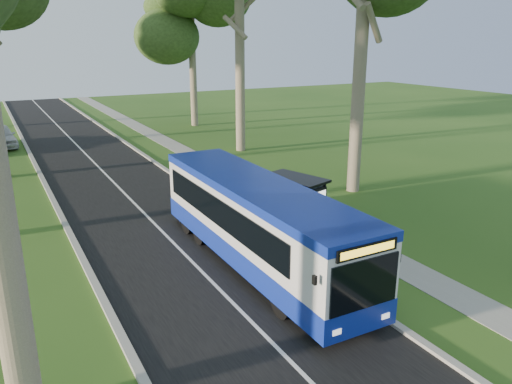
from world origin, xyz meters
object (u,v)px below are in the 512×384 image
bus (257,223)px  bus_stop_sign (286,207)px  bus_shelter (302,195)px  litter_bin (244,202)px  car_white (0,136)px

bus → bus_stop_sign: (1.78, 0.91, 0.04)m
bus_shelter → litter_bin: (-1.05, 3.26, -1.08)m
bus → car_white: bearing=104.7°
bus_stop_sign → bus: bearing=-164.6°
car_white → bus_shelter: bearing=-71.9°
litter_bin → car_white: 24.03m
bus → bus_stop_sign: 2.01m
bus_stop_sign → bus_shelter: (1.46, 1.06, -0.01)m
litter_bin → bus: bearing=-112.8°
bus → bus_stop_sign: bus is taller
bus → litter_bin: size_ratio=10.97×
bus → litter_bin: bearing=67.3°
bus → bus_stop_sign: size_ratio=4.43×
bus → bus_shelter: (3.25, 1.97, 0.02)m
litter_bin → car_white: bearing=112.9°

